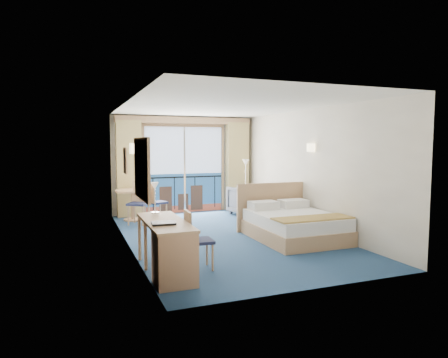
# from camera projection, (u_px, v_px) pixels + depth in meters

# --- Properties ---
(floor) EXTENTS (6.50, 6.50, 0.00)m
(floor) POSITION_uv_depth(u_px,v_px,m) (226.00, 236.00, 8.34)
(floor) COLOR navy
(floor) RESTS_ON ground
(room_walls) EXTENTS (4.04, 6.54, 2.72)m
(room_walls) POSITION_uv_depth(u_px,v_px,m) (226.00, 151.00, 8.19)
(room_walls) COLOR beige
(room_walls) RESTS_ON ground
(balcony_door) EXTENTS (2.36, 0.03, 2.52)m
(balcony_door) POSITION_uv_depth(u_px,v_px,m) (184.00, 172.00, 11.23)
(balcony_door) COLOR navy
(balcony_door) RESTS_ON room_walls
(curtain_left) EXTENTS (0.65, 0.22, 2.55)m
(curtain_left) POSITION_uv_depth(u_px,v_px,m) (129.00, 169.00, 10.53)
(curtain_left) COLOR tan
(curtain_left) RESTS_ON room_walls
(curtain_right) EXTENTS (0.65, 0.22, 2.55)m
(curtain_right) POSITION_uv_depth(u_px,v_px,m) (237.00, 166.00, 11.64)
(curtain_right) COLOR tan
(curtain_right) RESTS_ON room_walls
(pelmet) EXTENTS (3.80, 0.25, 0.18)m
(pelmet) POSITION_uv_depth(u_px,v_px,m) (185.00, 120.00, 11.00)
(pelmet) COLOR tan
(pelmet) RESTS_ON room_walls
(mirror) EXTENTS (0.05, 1.25, 0.95)m
(mirror) POSITION_uv_depth(u_px,v_px,m) (142.00, 169.00, 6.11)
(mirror) COLOR tan
(mirror) RESTS_ON room_walls
(wall_print) EXTENTS (0.04, 0.42, 0.52)m
(wall_print) POSITION_uv_depth(u_px,v_px,m) (125.00, 161.00, 7.91)
(wall_print) COLOR tan
(wall_print) RESTS_ON room_walls
(sconce_left) EXTENTS (0.18, 0.18, 0.18)m
(sconce_left) POSITION_uv_depth(u_px,v_px,m) (135.00, 148.00, 6.93)
(sconce_left) COLOR beige
(sconce_left) RESTS_ON room_walls
(sconce_right) EXTENTS (0.18, 0.18, 0.18)m
(sconce_right) POSITION_uv_depth(u_px,v_px,m) (311.00, 148.00, 8.73)
(sconce_right) COLOR beige
(sconce_right) RESTS_ON room_walls
(bed) EXTENTS (1.69, 2.01, 1.06)m
(bed) POSITION_uv_depth(u_px,v_px,m) (293.00, 224.00, 8.13)
(bed) COLOR tan
(bed) RESTS_ON ground
(nightstand) EXTENTS (0.38, 0.36, 0.50)m
(nightstand) POSITION_uv_depth(u_px,v_px,m) (286.00, 215.00, 9.53)
(nightstand) COLOR tan
(nightstand) RESTS_ON ground
(phone) EXTENTS (0.18, 0.15, 0.07)m
(phone) POSITION_uv_depth(u_px,v_px,m) (287.00, 203.00, 9.45)
(phone) COLOR beige
(phone) RESTS_ON nightstand
(armchair) EXTENTS (1.05, 1.06, 0.79)m
(armchair) POSITION_uv_depth(u_px,v_px,m) (247.00, 200.00, 10.92)
(armchair) COLOR #444753
(armchair) RESTS_ON ground
(floor_lamp) EXTENTS (0.21, 0.21, 1.50)m
(floor_lamp) POSITION_uv_depth(u_px,v_px,m) (246.00, 172.00, 11.17)
(floor_lamp) COLOR silver
(floor_lamp) RESTS_ON ground
(desk) EXTENTS (0.58, 1.68, 0.79)m
(desk) POSITION_uv_depth(u_px,v_px,m) (172.00, 251.00, 5.56)
(desk) COLOR tan
(desk) RESTS_ON ground
(desk_chair) EXTENTS (0.42, 0.41, 0.92)m
(desk_chair) POSITION_uv_depth(u_px,v_px,m) (195.00, 236.00, 6.10)
(desk_chair) COLOR #1C2243
(desk_chair) RESTS_ON ground
(folder) EXTENTS (0.36, 0.28, 0.03)m
(folder) POSITION_uv_depth(u_px,v_px,m) (163.00, 223.00, 5.68)
(folder) COLOR black
(folder) RESTS_ON desk
(desk_lamp) EXTENTS (0.13, 0.13, 0.50)m
(desk_lamp) POSITION_uv_depth(u_px,v_px,m) (155.00, 192.00, 6.42)
(desk_lamp) COLOR silver
(desk_lamp) RESTS_ON desk
(round_table) EXTENTS (0.87, 0.87, 0.78)m
(round_table) POSITION_uv_depth(u_px,v_px,m) (133.00, 197.00, 10.08)
(round_table) COLOR tan
(round_table) RESTS_ON ground
(table_chair_a) EXTENTS (0.52, 0.51, 0.94)m
(table_chair_a) POSITION_uv_depth(u_px,v_px,m) (155.00, 200.00, 10.06)
(table_chair_a) COLOR #1C2243
(table_chair_a) RESTS_ON ground
(table_chair_b) EXTENTS (0.62, 0.62, 1.04)m
(table_chair_b) POSITION_uv_depth(u_px,v_px,m) (140.00, 200.00, 9.64)
(table_chair_b) COLOR #1C2243
(table_chair_b) RESTS_ON ground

